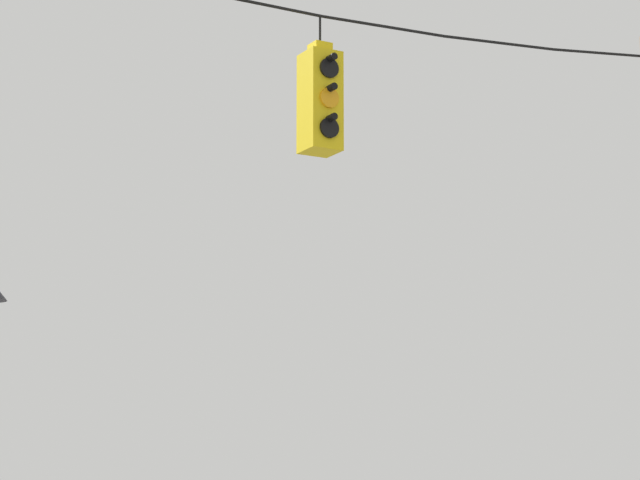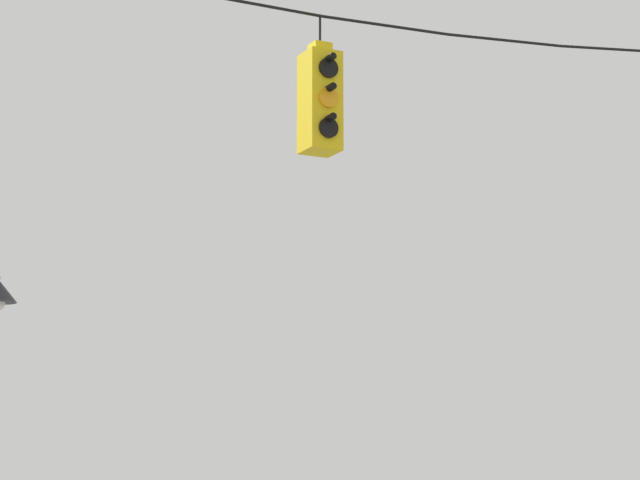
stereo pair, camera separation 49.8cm
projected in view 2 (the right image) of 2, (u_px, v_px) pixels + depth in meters
traffic_light_near_right_pole at (320, 101)px, 12.19m from camera, size 0.34×0.46×1.40m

